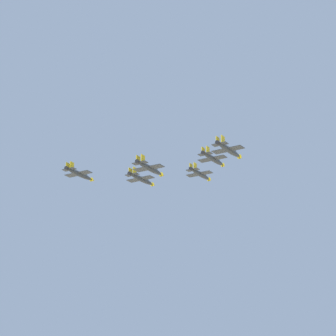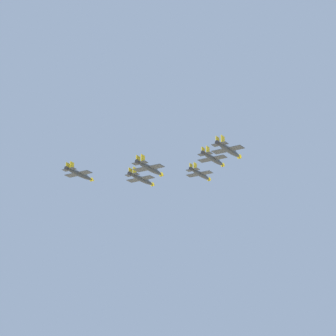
% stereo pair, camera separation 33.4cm
% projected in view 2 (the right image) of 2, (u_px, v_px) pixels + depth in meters
% --- Properties ---
extents(jet_lead, '(16.83, 10.45, 3.54)m').
position_uv_depth(jet_lead, '(200.00, 174.00, 290.75)').
color(jet_lead, '#2D3338').
extents(jet_left_wingman, '(17.31, 10.81, 3.65)m').
position_uv_depth(jet_left_wingman, '(142.00, 179.00, 282.41)').
color(jet_left_wingman, '#2D3338').
extents(jet_right_wingman, '(16.91, 10.52, 3.56)m').
position_uv_depth(jet_right_wingman, '(213.00, 159.00, 268.32)').
color(jet_right_wingman, '#2D3338').
extents(jet_left_outer, '(17.08, 10.61, 3.59)m').
position_uv_depth(jet_left_outer, '(80.00, 174.00, 275.38)').
color(jet_left_outer, '#2D3338').
extents(jet_right_outer, '(17.28, 10.79, 3.64)m').
position_uv_depth(jet_right_outer, '(229.00, 150.00, 244.87)').
color(jet_right_outer, '#2D3338').
extents(jet_slot_rear, '(17.73, 11.01, 3.73)m').
position_uv_depth(jet_slot_rear, '(150.00, 168.00, 259.46)').
color(jet_slot_rear, '#2D3338').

